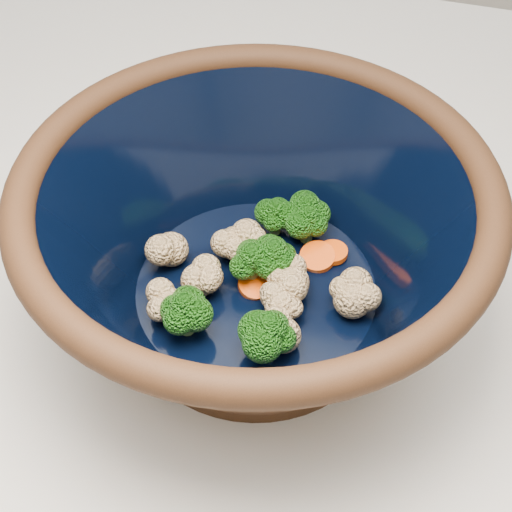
% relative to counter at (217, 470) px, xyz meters
% --- Properties ---
extents(counter, '(1.20, 1.20, 0.90)m').
position_rel_counter_xyz_m(counter, '(0.00, 0.00, 0.00)').
color(counter, white).
rests_on(counter, ground).
extents(mixing_bowl, '(0.40, 0.40, 0.17)m').
position_rel_counter_xyz_m(mixing_bowl, '(0.07, -0.04, 0.54)').
color(mixing_bowl, black).
rests_on(mixing_bowl, counter).
extents(vegetable_pile, '(0.20, 0.19, 0.05)m').
position_rel_counter_xyz_m(vegetable_pile, '(0.08, -0.04, 0.51)').
color(vegetable_pile, '#608442').
rests_on(vegetable_pile, mixing_bowl).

